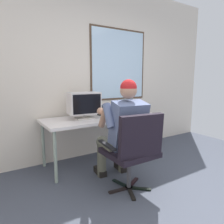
% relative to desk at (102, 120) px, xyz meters
% --- Properties ---
extents(wall_rear, '(5.22, 0.08, 2.84)m').
position_rel_desk_xyz_m(wall_rear, '(0.11, 0.41, 0.76)').
color(wall_rear, beige).
rests_on(wall_rear, ground).
extents(desk, '(1.80, 0.70, 0.71)m').
position_rel_desk_xyz_m(desk, '(0.00, 0.00, 0.00)').
color(desk, gray).
rests_on(desk, ground).
extents(office_chair, '(0.66, 0.57, 0.93)m').
position_rel_desk_xyz_m(office_chair, '(-0.17, -0.99, -0.12)').
color(office_chair, black).
rests_on(office_chair, ground).
extents(person_seated, '(0.55, 0.79, 1.28)m').
position_rel_desk_xyz_m(person_seated, '(-0.14, -0.74, 0.01)').
color(person_seated, '#535446').
rests_on(person_seated, ground).
extents(crt_monitor, '(0.47, 0.31, 0.39)m').
position_rel_desk_xyz_m(crt_monitor, '(-0.30, 0.01, 0.28)').
color(crt_monitor, beige).
rests_on(crt_monitor, desk).
extents(laptop, '(0.33, 0.33, 0.24)m').
position_rel_desk_xyz_m(laptop, '(0.53, 0.03, 0.12)').
color(laptop, gray).
rests_on(laptop, desk).
extents(wine_glass, '(0.08, 0.08, 0.16)m').
position_rel_desk_xyz_m(wine_glass, '(0.11, -0.16, 0.16)').
color(wine_glass, silver).
rests_on(wine_glass, desk).
extents(desk_speaker, '(0.08, 0.10, 0.16)m').
position_rel_desk_xyz_m(desk_speaker, '(0.04, 0.12, 0.13)').
color(desk_speaker, black).
rests_on(desk_speaker, desk).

